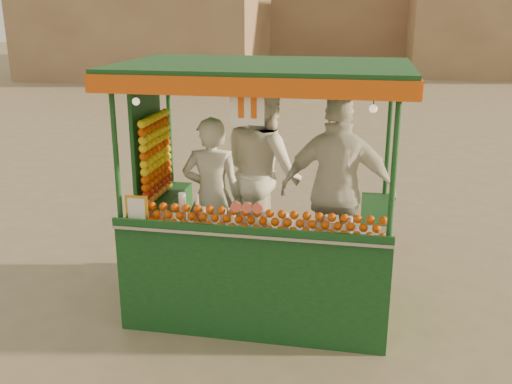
% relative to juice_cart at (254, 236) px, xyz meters
% --- Properties ---
extents(ground, '(90.00, 90.00, 0.00)m').
position_rel_juice_cart_xyz_m(ground, '(0.35, -0.05, -0.79)').
color(ground, '#736752').
rests_on(ground, ground).
extents(building_left, '(10.00, 6.00, 6.00)m').
position_rel_juice_cart_xyz_m(building_left, '(-8.65, 19.95, 2.21)').
color(building_left, '#A3825D').
rests_on(building_left, ground).
extents(juice_cart, '(2.67, 1.73, 2.43)m').
position_rel_juice_cart_xyz_m(juice_cart, '(0.00, 0.00, 0.00)').
color(juice_cart, '#0F381B').
rests_on(juice_cart, ground).
extents(vendor_left, '(0.65, 0.48, 1.62)m').
position_rel_juice_cart_xyz_m(vendor_left, '(-0.47, 0.22, 0.31)').
color(vendor_left, beige).
rests_on(vendor_left, ground).
extents(vendor_middle, '(1.16, 1.21, 1.96)m').
position_rel_juice_cart_xyz_m(vendor_middle, '(-0.02, 0.60, 0.47)').
color(vendor_middle, white).
rests_on(vendor_middle, ground).
extents(vendor_right, '(1.11, 0.46, 1.89)m').
position_rel_juice_cart_xyz_m(vendor_right, '(0.78, 0.20, 0.44)').
color(vendor_right, silver).
rests_on(vendor_right, ground).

